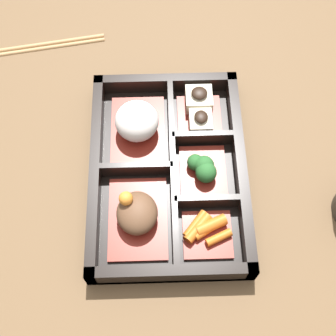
{
  "coord_description": "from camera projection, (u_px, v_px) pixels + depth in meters",
  "views": [
    {
      "loc": [
        -0.29,
        0.01,
        0.61
      ],
      "look_at": [
        0.0,
        0.0,
        0.03
      ],
      "focal_mm": 50.0,
      "sensor_mm": 36.0,
      "label": 1
    }
  ],
  "objects": [
    {
      "name": "bowl_stew",
      "position": [
        137.0,
        214.0,
        0.62
      ],
      "size": [
        0.12,
        0.08,
        0.05
      ],
      "color": "maroon",
      "rests_on": "bento_base"
    },
    {
      "name": "bowl_tofu",
      "position": [
        199.0,
        110.0,
        0.69
      ],
      "size": [
        0.08,
        0.07,
        0.04
      ],
      "color": "maroon",
      "rests_on": "bento_base"
    },
    {
      "name": "bento_rim",
      "position": [
        170.0,
        170.0,
        0.66
      ],
      "size": [
        0.31,
        0.22,
        0.04
      ],
      "color": "black",
      "rests_on": "ground_plane"
    },
    {
      "name": "chopsticks",
      "position": [
        41.0,
        45.0,
        0.78
      ],
      "size": [
        0.05,
        0.21,
        0.01
      ],
      "color": "#A87F51",
      "rests_on": "ground_plane"
    },
    {
      "name": "bowl_greens",
      "position": [
        203.0,
        169.0,
        0.65
      ],
      "size": [
        0.08,
        0.07,
        0.03
      ],
      "color": "maroon",
      "rests_on": "bento_base"
    },
    {
      "name": "ground_plane",
      "position": [
        168.0,
        176.0,
        0.67
      ],
      "size": [
        3.0,
        3.0,
        0.0
      ],
      "primitive_type": "plane",
      "color": "brown"
    },
    {
      "name": "bowl_carrots",
      "position": [
        206.0,
        231.0,
        0.62
      ],
      "size": [
        0.07,
        0.07,
        0.02
      ],
      "color": "maroon",
      "rests_on": "bento_base"
    },
    {
      "name": "bowl_rice",
      "position": [
        137.0,
        123.0,
        0.67
      ],
      "size": [
        0.12,
        0.08,
        0.06
      ],
      "color": "maroon",
      "rests_on": "bento_base"
    },
    {
      "name": "bento_base",
      "position": [
        168.0,
        174.0,
        0.67
      ],
      "size": [
        0.31,
        0.22,
        0.01
      ],
      "color": "black",
      "rests_on": "ground_plane"
    }
  ]
}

